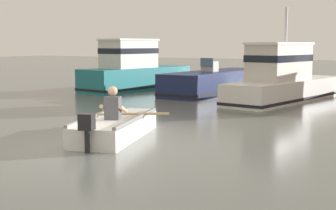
{
  "coord_description": "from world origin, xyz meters",
  "views": [
    {
      "loc": [
        6.08,
        -7.5,
        2.12
      ],
      "look_at": [
        -0.23,
        3.47,
        0.55
      ],
      "focal_mm": 52.69,
      "sensor_mm": 36.0,
      "label": 1
    }
  ],
  "objects_px": {
    "moored_boat_teal": "(135,71)",
    "moored_boat_white": "(284,80)",
    "rowboat_with_person": "(116,126)",
    "moored_boat_navy": "(215,82)"
  },
  "relations": [
    {
      "from": "moored_boat_teal",
      "to": "moored_boat_white",
      "type": "xyz_separation_m",
      "value": [
        7.32,
        -0.98,
        -0.07
      ]
    },
    {
      "from": "moored_boat_teal",
      "to": "moored_boat_white",
      "type": "distance_m",
      "value": 7.39
    },
    {
      "from": "rowboat_with_person",
      "to": "moored_boat_navy",
      "type": "height_order",
      "value": "moored_boat_navy"
    },
    {
      "from": "moored_boat_teal",
      "to": "moored_boat_white",
      "type": "height_order",
      "value": "moored_boat_white"
    },
    {
      "from": "moored_boat_teal",
      "to": "moored_boat_navy",
      "type": "distance_m",
      "value": 3.86
    },
    {
      "from": "rowboat_with_person",
      "to": "moored_boat_white",
      "type": "relative_size",
      "value": 0.52
    },
    {
      "from": "rowboat_with_person",
      "to": "moored_boat_teal",
      "type": "bearing_deg",
      "value": 121.73
    },
    {
      "from": "rowboat_with_person",
      "to": "moored_boat_white",
      "type": "height_order",
      "value": "moored_boat_white"
    },
    {
      "from": "moored_boat_teal",
      "to": "moored_boat_white",
      "type": "bearing_deg",
      "value": -7.63
    },
    {
      "from": "moored_boat_navy",
      "to": "moored_boat_white",
      "type": "relative_size",
      "value": 0.98
    }
  ]
}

